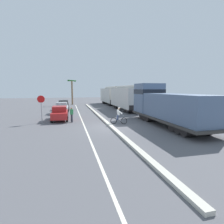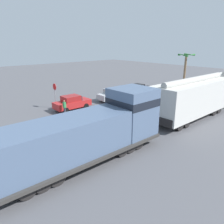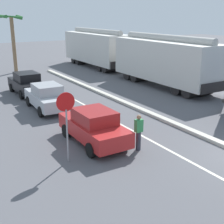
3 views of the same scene
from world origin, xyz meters
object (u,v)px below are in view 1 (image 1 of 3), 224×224
Objects in this scene: cyclist at (119,116)px; palm_tree_near at (72,87)px; hopper_car_middle at (111,95)px; stop_sign at (41,104)px; locomotive at (164,106)px; pedestrian_by_cars at (72,115)px; parked_car_silver at (62,108)px; parked_car_black at (64,105)px; hopper_car_lead at (126,98)px; parked_car_red at (60,113)px.

palm_tree_near is at bearing 99.80° from cyclist.
hopper_car_middle is 3.68× the size of stop_sign.
pedestrian_by_cars is at bearing 161.70° from locomotive.
hopper_car_middle is at bearing 50.88° from parked_car_silver.
stop_sign reaches higher than parked_car_silver.
parked_car_silver is (-10.46, -12.86, -1.26)m from hopper_car_middle.
hopper_car_middle is at bearing 90.00° from locomotive.
parked_car_black is at bearing 95.53° from pedestrian_by_cars.
hopper_car_lead is at bearing 6.86° from parked_car_silver.
stop_sign is at bearing 160.81° from cyclist.
parked_car_silver is 4.56m from parked_car_black.
hopper_car_lead is 10.61m from parked_car_silver.
pedestrian_by_cars is (1.20, -12.43, 0.03)m from parked_car_black.
parked_car_red is at bearing 32.23° from stop_sign.
hopper_car_middle is 6.54× the size of pedestrian_by_cars.
hopper_car_lead reaches higher than stop_sign.
parked_car_silver is at bearing 89.94° from parked_car_red.
palm_tree_near is at bearing 80.05° from parked_car_black.
stop_sign reaches higher than cyclist.
hopper_car_middle is 2.51× the size of parked_car_black.
hopper_car_lead reaches higher than cyclist.
hopper_car_lead is 1.00× the size of hopper_car_middle.
locomotive is 12.76m from stop_sign.
parked_car_silver is (-10.46, -1.26, -1.26)m from hopper_car_lead.
parked_car_black is at bearing 111.79° from cyclist.
palm_tree_near is (1.66, 9.48, 3.30)m from parked_car_black.
parked_car_silver is at bearing 120.63° from cyclist.
parked_car_red is 20.56m from palm_tree_near.
cyclist reaches higher than parked_car_red.
cyclist is at bearing -112.05° from hopper_car_lead.
stop_sign is (-12.24, 3.60, 0.23)m from locomotive.
parked_car_black is (-10.36, 15.46, -0.98)m from locomotive.
hopper_car_middle is 2.52× the size of parked_car_red.
hopper_car_lead is 3.68× the size of stop_sign.
hopper_car_lead is 2.49× the size of parked_car_silver.
palm_tree_near reaches higher than pedestrian_by_cars.
locomotive is 18.64m from parked_car_black.
parked_car_black is (0.10, 10.74, 0.00)m from parked_car_red.
hopper_car_middle is 16.62m from parked_car_silver.
cyclist is at bearing -68.21° from parked_car_black.
locomotive is at bearing -16.38° from stop_sign.
hopper_car_middle is (0.00, 11.60, 0.00)m from hopper_car_lead.
pedestrian_by_cars is (-9.16, 3.03, -0.95)m from locomotive.
hopper_car_middle is at bearing 58.72° from stop_sign.
hopper_car_lead is at bearing 35.40° from parked_car_red.
stop_sign is (-1.78, -1.12, 1.21)m from parked_car_red.
pedestrian_by_cars is at bearing -84.47° from parked_car_black.
hopper_car_lead is 12.99m from pedestrian_by_cars.
cyclist is 1.06× the size of pedestrian_by_cars.
parked_car_black is 15.66m from cyclist.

